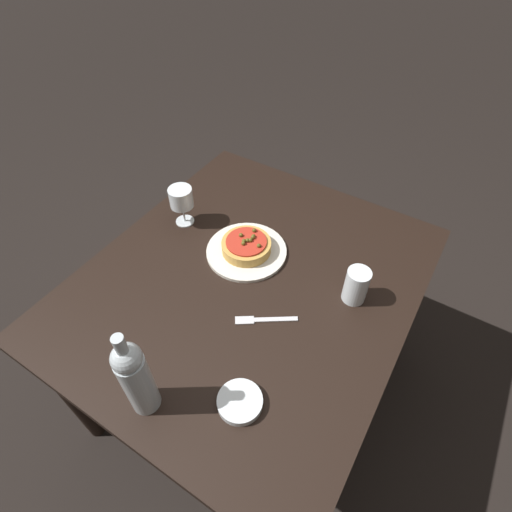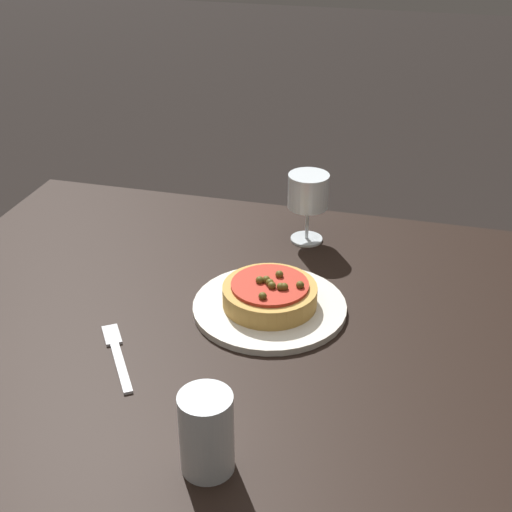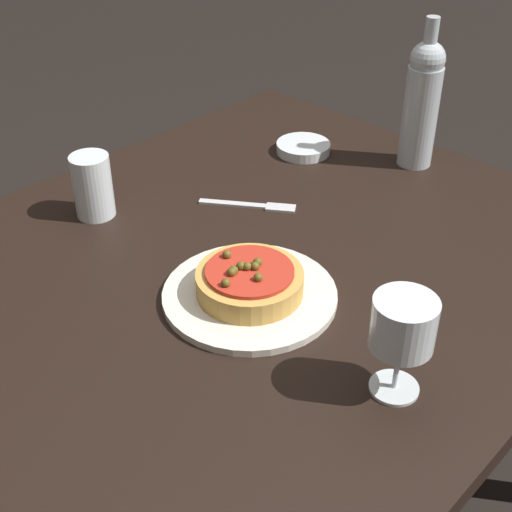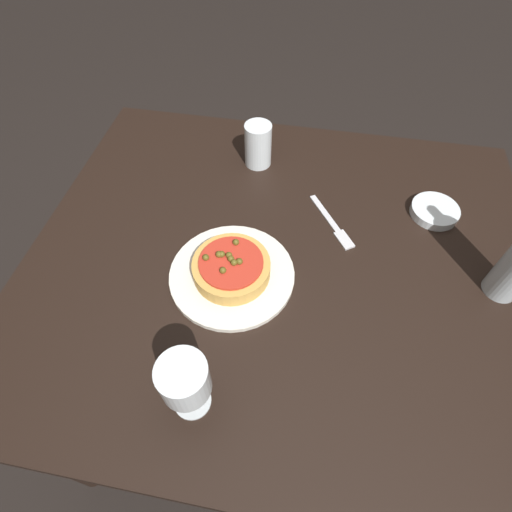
# 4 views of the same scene
# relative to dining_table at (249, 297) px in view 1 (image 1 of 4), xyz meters

# --- Properties ---
(ground_plane) EXTENTS (14.00, 14.00, 0.00)m
(ground_plane) POSITION_rel_dining_table_xyz_m (0.00, 0.00, -0.64)
(ground_plane) COLOR black
(dining_table) EXTENTS (1.13, 0.98, 0.73)m
(dining_table) POSITION_rel_dining_table_xyz_m (0.00, 0.00, 0.00)
(dining_table) COLOR black
(dining_table) RESTS_ON ground_plane
(dinner_plate) EXTENTS (0.27, 0.27, 0.01)m
(dinner_plate) POSITION_rel_dining_table_xyz_m (0.10, 0.07, 0.10)
(dinner_plate) COLOR silver
(dinner_plate) RESTS_ON dining_table
(pizza) EXTENTS (0.16, 0.16, 0.05)m
(pizza) POSITION_rel_dining_table_xyz_m (0.10, 0.07, 0.13)
(pizza) COLOR gold
(pizza) RESTS_ON dinner_plate
(wine_glass) EXTENTS (0.08, 0.08, 0.15)m
(wine_glass) POSITION_rel_dining_table_xyz_m (0.11, 0.34, 0.20)
(wine_glass) COLOR silver
(wine_glass) RESTS_ON dining_table
(wine_bottle) EXTENTS (0.07, 0.07, 0.30)m
(wine_bottle) POSITION_rel_dining_table_xyz_m (-0.46, -0.00, 0.23)
(wine_bottle) COLOR #B2BCC1
(wine_bottle) RESTS_ON dining_table
(water_cup) EXTENTS (0.07, 0.07, 0.12)m
(water_cup) POSITION_rel_dining_table_xyz_m (0.11, -0.31, 0.15)
(water_cup) COLOR silver
(water_cup) RESTS_ON dining_table
(side_bowl) EXTENTS (0.11, 0.11, 0.02)m
(side_bowl) POSITION_rel_dining_table_xyz_m (-0.35, -0.20, 0.10)
(side_bowl) COLOR silver
(side_bowl) RESTS_ON dining_table
(fork) EXTENTS (0.12, 0.16, 0.00)m
(fork) POSITION_rel_dining_table_xyz_m (-0.11, -0.12, 0.10)
(fork) COLOR silver
(fork) RESTS_ON dining_table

